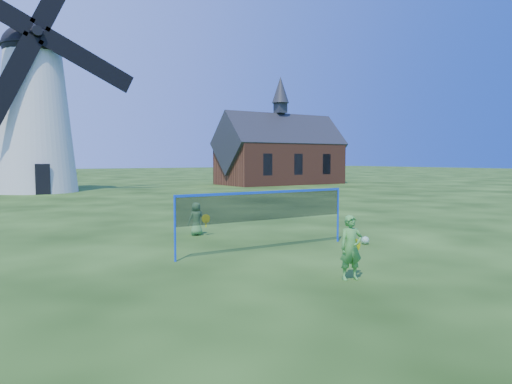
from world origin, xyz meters
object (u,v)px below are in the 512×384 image
object	(u,v)px
player_girl	(351,248)
play_ball	(365,240)
chapel	(280,154)
badminton_net	(265,207)
windmill	(35,109)
player_boy	(196,219)

from	to	relation	value
player_girl	play_ball	xyz separation A→B (m)	(3.07, 2.65, -0.53)
play_ball	chapel	bearing A→B (deg)	58.99
badminton_net	play_ball	distance (m)	3.12
player_girl	chapel	bearing A→B (deg)	74.04
badminton_net	player_girl	world-z (taller)	badminton_net
windmill	chapel	world-z (taller)	windmill
windmill	chapel	size ratio (longest dim) A/B	1.45
chapel	play_ball	world-z (taller)	chapel
player_boy	chapel	bearing A→B (deg)	-129.50
player_girl	player_boy	bearing A→B (deg)	109.06
windmill	chapel	bearing A→B (deg)	-0.63
windmill	badminton_net	size ratio (longest dim) A/B	3.42
player_boy	play_ball	distance (m)	5.16
windmill	play_ball	bearing A→B (deg)	-80.39
windmill	player_boy	xyz separation A→B (m)	(1.37, -23.61, -5.36)
badminton_net	play_ball	bearing A→B (deg)	-14.50
chapel	player_girl	xyz separation A→B (m)	(-19.50, -29.98, -2.19)
badminton_net	player_girl	size ratio (longest dim) A/B	3.96
chapel	player_boy	world-z (taller)	chapel
player_boy	play_ball	bearing A→B (deg)	130.54
player_boy	play_ball	world-z (taller)	player_boy
player_boy	badminton_net	bearing A→B (deg)	98.53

